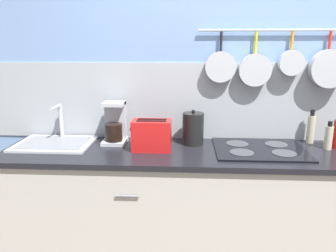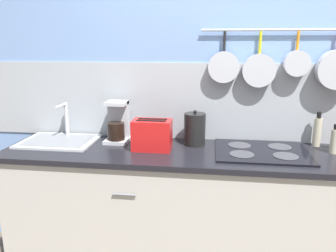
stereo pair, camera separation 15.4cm
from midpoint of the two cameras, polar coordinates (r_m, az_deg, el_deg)
wall_back at (r=2.40m, az=13.45°, el=6.42°), size 7.20×0.16×2.60m
cabinet_base at (r=2.36m, az=13.63°, el=-15.43°), size 3.35×0.56×0.88m
countertop at (r=2.17m, az=14.31°, el=-4.89°), size 3.39×0.58×0.03m
sink_basin at (r=2.41m, az=-20.83°, el=-2.59°), size 0.51×0.39×0.26m
coffee_maker at (r=2.32m, az=-11.12°, el=0.03°), size 0.16×0.18×0.29m
toaster at (r=2.12m, az=-4.91°, el=-1.61°), size 0.27×0.15×0.20m
kettle at (r=2.24m, az=2.43°, el=-0.47°), size 0.15×0.15×0.24m
cooktop at (r=2.20m, az=13.75°, el=-3.95°), size 0.58×0.47×0.01m
bottle_vinegar at (r=2.45m, az=22.01°, el=-0.39°), size 0.05×0.05×0.23m
bottle_hot_sauce at (r=2.35m, az=24.53°, el=-1.77°), size 0.05×0.05×0.19m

